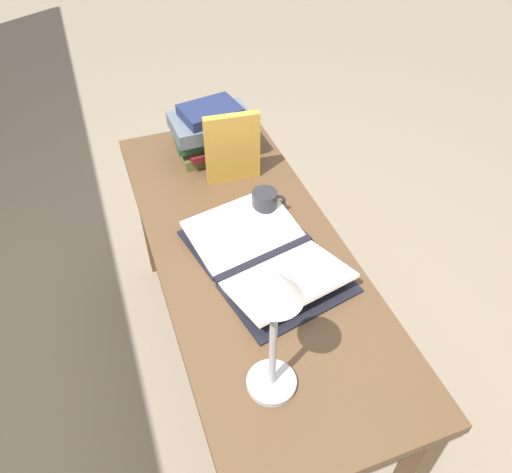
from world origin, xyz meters
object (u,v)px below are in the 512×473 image
(book_standing_upright, at_px, (232,148))
(reading_lamp, at_px, (274,308))
(book_stack_tall, at_px, (212,131))
(open_book, at_px, (265,257))
(coffee_mug, at_px, (265,204))

(book_standing_upright, xyz_separation_m, reading_lamp, (-0.85, 0.18, 0.17))
(book_stack_tall, height_order, book_standing_upright, book_standing_upright)
(book_standing_upright, bearing_deg, book_stack_tall, 14.16)
(open_book, height_order, book_stack_tall, book_stack_tall)
(book_stack_tall, bearing_deg, coffee_mug, -171.39)
(book_standing_upright, relative_size, coffee_mug, 2.24)
(reading_lamp, height_order, coffee_mug, reading_lamp)
(book_standing_upright, distance_m, reading_lamp, 0.88)
(open_book, bearing_deg, book_stack_tall, -13.29)
(open_book, bearing_deg, book_standing_upright, -17.42)
(book_stack_tall, bearing_deg, open_book, 178.67)
(book_stack_tall, relative_size, coffee_mug, 2.56)
(book_standing_upright, relative_size, reading_lamp, 0.63)
(reading_lamp, xyz_separation_m, coffee_mug, (0.61, -0.21, -0.26))
(open_book, relative_size, book_stack_tall, 1.93)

